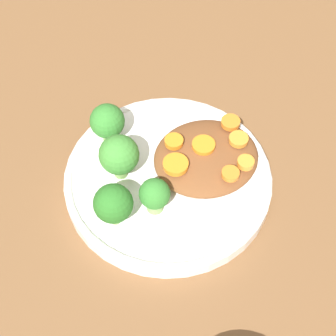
{
  "coord_description": "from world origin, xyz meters",
  "views": [
    {
      "loc": [
        -0.33,
        0.13,
        0.53
      ],
      "look_at": [
        0.0,
        0.0,
        0.03
      ],
      "focal_mm": 60.0,
      "sensor_mm": 36.0,
      "label": 1
    }
  ],
  "objects": [
    {
      "name": "stew_mound",
      "position": [
        -0.0,
        -0.05,
        0.03
      ],
      "size": [
        0.11,
        0.12,
        0.02
      ],
      "primitive_type": "ellipsoid",
      "color": "brown",
      "rests_on": "plate"
    },
    {
      "name": "broccoli_floret_2",
      "position": [
        -0.03,
        0.07,
        0.05
      ],
      "size": [
        0.04,
        0.04,
        0.05
      ],
      "color": "#7FA85B",
      "rests_on": "plate"
    },
    {
      "name": "carrot_slice_0",
      "position": [
        0.03,
        -0.09,
        0.04
      ],
      "size": [
        0.02,
        0.02,
        0.01
      ],
      "primitive_type": "cylinder",
      "color": "orange",
      "rests_on": "stew_mound"
    },
    {
      "name": "broccoli_floret_1",
      "position": [
        0.02,
        0.05,
        0.05
      ],
      "size": [
        0.04,
        0.04,
        0.06
      ],
      "color": "#759E51",
      "rests_on": "plate"
    },
    {
      "name": "broccoli_floret_3",
      "position": [
        -0.03,
        0.03,
        0.04
      ],
      "size": [
        0.03,
        0.03,
        0.04
      ],
      "color": "#7FA85B",
      "rests_on": "plate"
    },
    {
      "name": "plate",
      "position": [
        0.0,
        0.0,
        0.01
      ],
      "size": [
        0.23,
        0.23,
        0.02
      ],
      "color": "white",
      "rests_on": "ground_plane"
    },
    {
      "name": "carrot_slice_4",
      "position": [
        -0.04,
        -0.06,
        0.04
      ],
      "size": [
        0.02,
        0.02,
        0.01
      ],
      "primitive_type": "cylinder",
      "color": "orange",
      "rests_on": "stew_mound"
    },
    {
      "name": "broccoli_floret_0",
      "position": [
        0.07,
        0.04,
        0.05
      ],
      "size": [
        0.04,
        0.04,
        0.05
      ],
      "color": "#759E51",
      "rests_on": "plate"
    },
    {
      "name": "carrot_slice_2",
      "position": [
        0.01,
        -0.04,
        0.04
      ],
      "size": [
        0.03,
        0.03,
        0.0
      ],
      "primitive_type": "cylinder",
      "color": "orange",
      "rests_on": "stew_mound"
    },
    {
      "name": "ground_plane",
      "position": [
        0.0,
        0.0,
        0.0
      ],
      "size": [
        4.0,
        4.0,
        0.0
      ],
      "primitive_type": "plane",
      "color": "brown"
    },
    {
      "name": "carrot_slice_5",
      "position": [
        -0.0,
        -0.08,
        0.04
      ],
      "size": [
        0.02,
        0.02,
        0.01
      ],
      "primitive_type": "cylinder",
      "color": "orange",
      "rests_on": "stew_mound"
    },
    {
      "name": "carrot_slice_1",
      "position": [
        -0.03,
        -0.08,
        0.05
      ],
      "size": [
        0.02,
        0.02,
        0.01
      ],
      "primitive_type": "cylinder",
      "color": "orange",
      "rests_on": "stew_mound"
    },
    {
      "name": "carrot_slice_3",
      "position": [
        -0.01,
        -0.01,
        0.05
      ],
      "size": [
        0.03,
        0.03,
        0.01
      ],
      "primitive_type": "cylinder",
      "color": "orange",
      "rests_on": "stew_mound"
    },
    {
      "name": "carrot_slice_6",
      "position": [
        0.02,
        -0.02,
        0.04
      ],
      "size": [
        0.02,
        0.02,
        0.01
      ],
      "primitive_type": "cylinder",
      "color": "orange",
      "rests_on": "stew_mound"
    }
  ]
}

